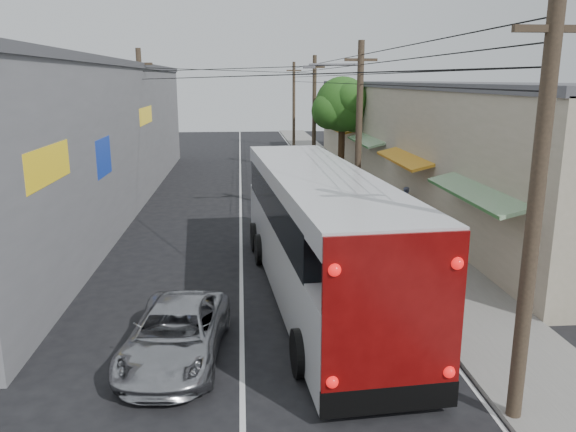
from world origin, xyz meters
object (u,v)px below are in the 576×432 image
pedestrian_far (405,202)px  parked_car_mid (318,180)px  jeepney (176,334)px  coach_bus (317,232)px  parked_car_far (291,157)px  parked_suv (324,204)px  pedestrian_near (399,208)px

pedestrian_far → parked_car_mid: bearing=-82.2°
jeepney → pedestrian_far: 15.59m
coach_bus → parked_car_far: 25.46m
coach_bus → pedestrian_far: 10.38m
parked_suv → parked_car_mid: parked_suv is taller
jeepney → parked_car_far: parked_car_far is taller
jeepney → parked_suv: bearing=72.1°
parked_car_mid → parked_car_far: 9.03m
coach_bus → parked_car_mid: size_ratio=3.52×
parked_suv → pedestrian_far: (3.80, 0.25, -0.05)m
jeepney → coach_bus: bearing=50.2°
coach_bus → parked_car_mid: 16.61m
parked_car_mid → pedestrian_far: (3.00, -7.54, 0.21)m
jeepney → pedestrian_near: pedestrian_near is taller
parked_car_mid → parked_car_far: parked_car_far is taller
coach_bus → pedestrian_far: (5.31, 8.85, -1.12)m
parked_suv → parked_car_mid: bearing=82.0°
coach_bus → parked_car_mid: coach_bus is taller
parked_suv → pedestrian_far: parked_suv is taller
parked_suv → parked_car_far: 16.79m
parked_car_mid → pedestrian_far: bearing=-69.6°
coach_bus → jeepney: coach_bus is taller
coach_bus → pedestrian_near: bearing=53.8°
coach_bus → parked_suv: 8.80m
parked_suv → coach_bus: bearing=-102.1°
pedestrian_near → parked_suv: bearing=-7.1°
parked_suv → pedestrian_far: bearing=1.7°
coach_bus → parked_suv: (1.51, 8.60, -1.07)m
jeepney → parked_suv: (5.32, 12.39, 0.26)m
parked_car_far → pedestrian_far: 16.96m
parked_car_far → pedestrian_far: bearing=-83.7°
parked_car_mid → pedestrian_near: (2.32, -8.94, 0.28)m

